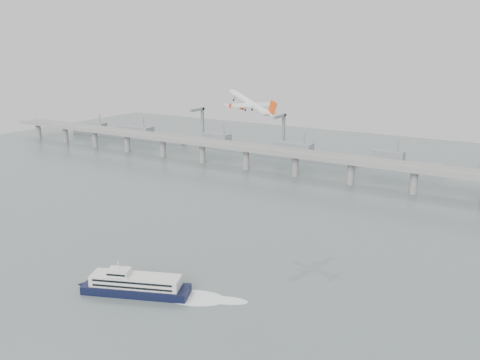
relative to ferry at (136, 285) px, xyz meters
The scene contains 5 objects.
ground 26.87m from the ferry, 73.08° to the left, with size 900.00×900.00×0.00m, color slate.
bridge 225.89m from the ferry, 88.33° to the left, with size 800.00×22.00×23.90m.
distant_fleet 325.84m from the ferry, 116.94° to the left, with size 453.00×60.90×40.00m.
ferry is the anchor object (origin of this frame).
airliner 122.20m from the ferry, 87.22° to the left, with size 39.77×36.92×16.44m.
Camera 1 is at (132.69, -167.05, 109.03)m, focal length 35.00 mm.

